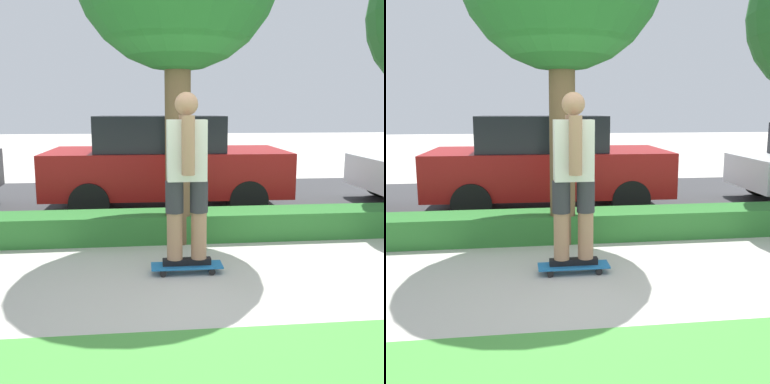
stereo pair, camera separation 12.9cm
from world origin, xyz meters
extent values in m
plane|color=#BCB7AD|center=(0.00, 0.00, 0.00)|extent=(60.00, 60.00, 0.00)
cube|color=#38383A|center=(0.00, 4.20, 0.00)|extent=(17.94, 5.00, 0.01)
cube|color=#2D702D|center=(0.00, 1.60, 0.18)|extent=(17.94, 0.60, 0.37)
cube|color=#1E6BAD|center=(-0.15, 0.28, 0.08)|extent=(0.76, 0.24, 0.02)
cylinder|color=black|center=(0.11, 0.19, 0.04)|extent=(0.07, 0.04, 0.07)
cylinder|color=black|center=(0.11, 0.37, 0.04)|extent=(0.07, 0.04, 0.07)
cylinder|color=black|center=(-0.41, 0.19, 0.04)|extent=(0.07, 0.04, 0.07)
cylinder|color=black|center=(-0.41, 0.37, 0.04)|extent=(0.07, 0.04, 0.07)
cube|color=black|center=(-0.28, 0.28, 0.13)|extent=(0.26, 0.09, 0.07)
cylinder|color=#A37556|center=(-0.28, 0.28, 0.58)|extent=(0.16, 0.16, 0.84)
cylinder|color=#2D2D33|center=(-0.28, 0.28, 0.83)|extent=(0.19, 0.19, 0.34)
cube|color=black|center=(-0.02, 0.28, 0.13)|extent=(0.26, 0.09, 0.07)
cylinder|color=#A37556|center=(-0.02, 0.28, 0.58)|extent=(0.16, 0.16, 0.84)
cylinder|color=#2D2D33|center=(-0.02, 0.28, 0.83)|extent=(0.19, 0.19, 0.34)
cube|color=silver|center=(-0.15, 0.28, 1.31)|extent=(0.40, 0.22, 0.62)
cylinder|color=#A37556|center=(-0.15, 0.11, 1.38)|extent=(0.13, 0.13, 0.58)
cylinder|color=#A37556|center=(-0.15, 0.45, 1.38)|extent=(0.13, 0.13, 0.58)
sphere|color=#A37556|center=(-0.15, 0.28, 1.78)|extent=(0.24, 0.24, 0.24)
cylinder|color=brown|center=(-0.15, 1.43, 1.38)|extent=(0.33, 0.33, 2.75)
cube|color=maroon|center=(-0.19, 3.49, 0.68)|extent=(4.06, 1.95, 0.73)
cube|color=black|center=(-0.31, 3.49, 1.34)|extent=(2.12, 1.69, 0.58)
cylinder|color=black|center=(1.06, 2.63, 0.31)|extent=(0.62, 0.22, 0.62)
cylinder|color=black|center=(1.06, 4.35, 0.31)|extent=(0.62, 0.22, 0.62)
cylinder|color=black|center=(-1.43, 2.63, 0.31)|extent=(0.62, 0.22, 0.62)
cylinder|color=black|center=(-1.43, 4.35, 0.31)|extent=(0.62, 0.22, 0.62)
cylinder|color=black|center=(4.16, 4.20, 0.30)|extent=(0.60, 0.21, 0.60)
camera|label=1|loc=(-0.59, -4.27, 1.71)|focal=42.00mm
camera|label=2|loc=(-0.71, -4.26, 1.71)|focal=42.00mm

